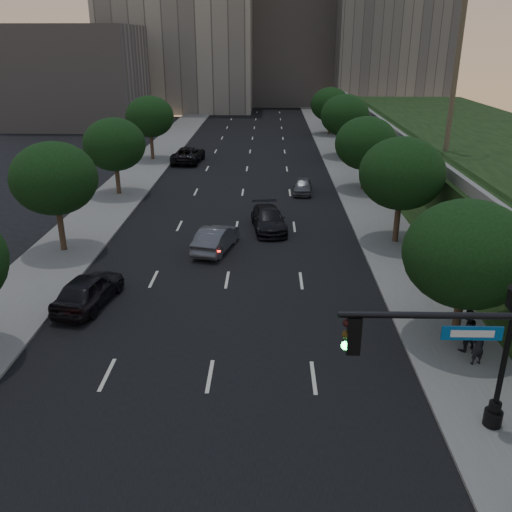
{
  "coord_description": "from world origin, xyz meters",
  "views": [
    {
      "loc": [
        2.21,
        -12.62,
        12.13
      ],
      "look_at": [
        1.7,
        8.6,
        3.6
      ],
      "focal_mm": 38.0,
      "sensor_mm": 36.0,
      "label": 1
    }
  ],
  "objects_px": {
    "pedestrian_a": "(478,346)",
    "pedestrian_c": "(435,276)",
    "sedan_near_left": "(88,290)",
    "sedan_near_right": "(269,219)",
    "sedan_far_right": "(303,186)",
    "sedan_far_left": "(188,155)",
    "traffic_signal_mast": "(509,412)",
    "street_lamp": "(504,361)",
    "sedan_mid_left": "(216,238)",
    "pedestrian_b": "(467,330)"
  },
  "relations": [
    {
      "from": "sedan_mid_left",
      "to": "sedan_far_right",
      "type": "distance_m",
      "value": 14.76
    },
    {
      "from": "sedan_far_right",
      "to": "sedan_far_left",
      "type": "bearing_deg",
      "value": 137.71
    },
    {
      "from": "sedan_far_left",
      "to": "pedestrian_b",
      "type": "relative_size",
      "value": 3.23
    },
    {
      "from": "traffic_signal_mast",
      "to": "pedestrian_c",
      "type": "height_order",
      "value": "traffic_signal_mast"
    },
    {
      "from": "pedestrian_a",
      "to": "pedestrian_c",
      "type": "bearing_deg",
      "value": -106.95
    },
    {
      "from": "sedan_far_left",
      "to": "sedan_far_right",
      "type": "height_order",
      "value": "sedan_far_left"
    },
    {
      "from": "pedestrian_b",
      "to": "pedestrian_c",
      "type": "distance_m",
      "value": 5.42
    },
    {
      "from": "sedan_mid_left",
      "to": "sedan_far_left",
      "type": "relative_size",
      "value": 0.79
    },
    {
      "from": "sedan_near_left",
      "to": "sedan_mid_left",
      "type": "xyz_separation_m",
      "value": [
        5.5,
        7.55,
        -0.05
      ]
    },
    {
      "from": "sedan_far_left",
      "to": "pedestrian_a",
      "type": "bearing_deg",
      "value": 118.68
    },
    {
      "from": "traffic_signal_mast",
      "to": "sedan_far_left",
      "type": "relative_size",
      "value": 1.18
    },
    {
      "from": "sedan_mid_left",
      "to": "sedan_far_right",
      "type": "xyz_separation_m",
      "value": [
        6.06,
        13.46,
        -0.12
      ]
    },
    {
      "from": "traffic_signal_mast",
      "to": "sedan_near_right",
      "type": "relative_size",
      "value": 1.37
    },
    {
      "from": "sedan_near_left",
      "to": "sedan_near_right",
      "type": "relative_size",
      "value": 0.94
    },
    {
      "from": "sedan_near_left",
      "to": "sedan_near_right",
      "type": "xyz_separation_m",
      "value": [
        8.72,
        11.48,
        -0.08
      ]
    },
    {
      "from": "sedan_far_left",
      "to": "pedestrian_b",
      "type": "bearing_deg",
      "value": 119.12
    },
    {
      "from": "street_lamp",
      "to": "sedan_near_left",
      "type": "distance_m",
      "value": 18.49
    },
    {
      "from": "sedan_far_left",
      "to": "sedan_near_right",
      "type": "xyz_separation_m",
      "value": [
        8.52,
        -21.6,
        -0.08
      ]
    },
    {
      "from": "street_lamp",
      "to": "sedan_far_left",
      "type": "xyz_separation_m",
      "value": [
        -16.03,
        41.75,
        -1.81
      ]
    },
    {
      "from": "street_lamp",
      "to": "pedestrian_b",
      "type": "height_order",
      "value": "street_lamp"
    },
    {
      "from": "sedan_near_left",
      "to": "sedan_far_right",
      "type": "relative_size",
      "value": 1.25
    },
    {
      "from": "pedestrian_a",
      "to": "pedestrian_b",
      "type": "height_order",
      "value": "pedestrian_b"
    },
    {
      "from": "sedan_far_left",
      "to": "sedan_far_right",
      "type": "distance_m",
      "value": 16.57
    },
    {
      "from": "traffic_signal_mast",
      "to": "pedestrian_b",
      "type": "height_order",
      "value": "traffic_signal_mast"
    },
    {
      "from": "street_lamp",
      "to": "sedan_mid_left",
      "type": "distance_m",
      "value": 19.53
    },
    {
      "from": "traffic_signal_mast",
      "to": "sedan_far_right",
      "type": "height_order",
      "value": "traffic_signal_mast"
    },
    {
      "from": "sedan_mid_left",
      "to": "pedestrian_c",
      "type": "relative_size",
      "value": 2.5
    },
    {
      "from": "sedan_near_right",
      "to": "sedan_far_right",
      "type": "height_order",
      "value": "sedan_near_right"
    },
    {
      "from": "traffic_signal_mast",
      "to": "sedan_near_left",
      "type": "height_order",
      "value": "traffic_signal_mast"
    },
    {
      "from": "sedan_near_right",
      "to": "sedan_far_left",
      "type": "bearing_deg",
      "value": 103.89
    },
    {
      "from": "sedan_far_left",
      "to": "pedestrian_c",
      "type": "xyz_separation_m",
      "value": [
        16.9,
        -31.63,
        0.26
      ]
    },
    {
      "from": "sedan_near_right",
      "to": "traffic_signal_mast",
      "type": "bearing_deg",
      "value": -83.83
    },
    {
      "from": "sedan_mid_left",
      "to": "pedestrian_a",
      "type": "distance_m",
      "value": 16.99
    },
    {
      "from": "pedestrian_a",
      "to": "sedan_far_right",
      "type": "bearing_deg",
      "value": -93.92
    },
    {
      "from": "sedan_mid_left",
      "to": "pedestrian_b",
      "type": "xyz_separation_m",
      "value": [
        11.36,
        -11.51,
        0.29
      ]
    },
    {
      "from": "sedan_mid_left",
      "to": "pedestrian_a",
      "type": "relative_size",
      "value": 2.94
    },
    {
      "from": "sedan_near_right",
      "to": "pedestrian_a",
      "type": "bearing_deg",
      "value": -71.04
    },
    {
      "from": "street_lamp",
      "to": "sedan_near_left",
      "type": "xyz_separation_m",
      "value": [
        -16.23,
        8.66,
        -1.81
      ]
    },
    {
      "from": "traffic_signal_mast",
      "to": "sedan_near_right",
      "type": "distance_m",
      "value": 24.92
    },
    {
      "from": "sedan_far_left",
      "to": "sedan_near_right",
      "type": "bearing_deg",
      "value": 116.44
    },
    {
      "from": "street_lamp",
      "to": "sedan_near_right",
      "type": "bearing_deg",
      "value": 110.45
    },
    {
      "from": "sedan_far_left",
      "to": "sedan_far_right",
      "type": "xyz_separation_m",
      "value": [
        11.35,
        -12.07,
        -0.17
      ]
    },
    {
      "from": "pedestrian_c",
      "to": "sedan_near_right",
      "type": "bearing_deg",
      "value": -70.88
    },
    {
      "from": "sedan_mid_left",
      "to": "sedan_far_right",
      "type": "height_order",
      "value": "sedan_mid_left"
    },
    {
      "from": "street_lamp",
      "to": "pedestrian_a",
      "type": "height_order",
      "value": "street_lamp"
    },
    {
      "from": "pedestrian_c",
      "to": "traffic_signal_mast",
      "type": "bearing_deg",
      "value": 59.15
    },
    {
      "from": "street_lamp",
      "to": "pedestrian_b",
      "type": "relative_size",
      "value": 3.07
    },
    {
      "from": "sedan_mid_left",
      "to": "pedestrian_c",
      "type": "height_order",
      "value": "pedestrian_c"
    },
    {
      "from": "sedan_near_left",
      "to": "pedestrian_a",
      "type": "height_order",
      "value": "pedestrian_a"
    },
    {
      "from": "sedan_near_left",
      "to": "pedestrian_c",
      "type": "relative_size",
      "value": 2.58
    }
  ]
}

